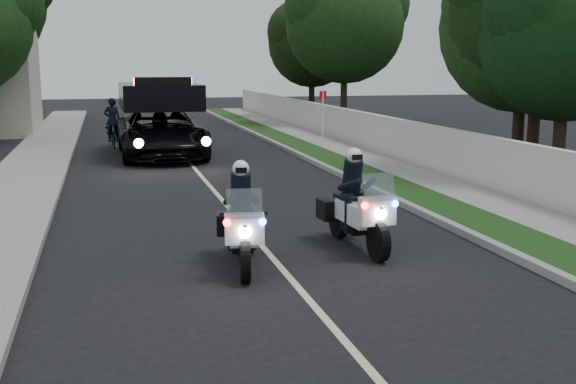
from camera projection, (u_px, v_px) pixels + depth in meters
name	position (u px, v px, depth m)	size (l,w,h in m)	color
ground	(282.00, 269.00, 11.87)	(120.00, 120.00, 0.00)	black
curb_right	(332.00, 170.00, 22.39)	(0.20, 60.00, 0.15)	gray
grass_verge	(353.00, 169.00, 22.56)	(1.20, 60.00, 0.16)	#193814
sidewalk_right	(391.00, 168.00, 22.88)	(1.40, 60.00, 0.16)	gray
property_wall	(420.00, 146.00, 23.00)	(0.22, 60.00, 1.50)	beige
curb_left	(60.00, 180.00, 20.38)	(0.20, 60.00, 0.15)	gray
sidewalk_left	(20.00, 182.00, 20.11)	(2.00, 60.00, 0.16)	gray
lane_marking	(202.00, 177.00, 21.40)	(0.12, 50.00, 0.01)	#BFB78C
police_moto_left	(242.00, 266.00, 12.05)	(0.75, 2.13, 1.81)	silver
police_moto_right	(356.00, 248.00, 13.23)	(0.77, 2.21, 1.88)	silver
police_suv	(162.00, 157.00, 26.06)	(2.98, 6.45, 3.13)	black
bicycle	(114.00, 147.00, 29.17)	(0.62, 1.77, 0.93)	black
cyclist	(114.00, 147.00, 29.17)	(0.65, 0.43, 1.81)	black
sign_post	(322.00, 145.00, 29.66)	(0.37, 0.37, 2.34)	#B30C18
tree_right_a	(556.00, 183.00, 20.44)	(4.89, 4.89, 8.15)	black
tree_right_b	(516.00, 172.00, 22.52)	(5.19, 5.19, 8.65)	#1C3D14
tree_right_c	(531.00, 174.00, 22.07)	(5.85, 5.85, 9.75)	black
tree_right_d	(343.00, 126.00, 38.83)	(6.36, 6.36, 10.61)	#193C14
tree_right_e	(312.00, 119.00, 43.83)	(5.34, 5.34, 8.89)	black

